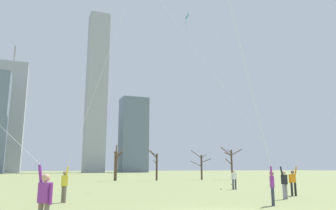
% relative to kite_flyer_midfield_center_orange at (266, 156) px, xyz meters
% --- Properties ---
extents(kite_flyer_midfield_center_orange, '(10.01, 1.39, 14.18)m').
position_rel_kite_flyer_midfield_center_orange_xyz_m(kite_flyer_midfield_center_orange, '(0.00, 0.00, 0.00)').
color(kite_flyer_midfield_center_orange, gray).
rests_on(kite_flyer_midfield_center_orange, ground).
extents(kite_flyer_midfield_right_green, '(8.03, 10.17, 19.66)m').
position_rel_kite_flyer_midfield_center_orange_xyz_m(kite_flyer_midfield_right_green, '(4.02, 0.35, 0.50)').
color(kite_flyer_midfield_right_green, black).
rests_on(kite_flyer_midfield_right_green, ground).
extents(kite_flyer_far_back_yellow, '(3.02, 5.96, 12.59)m').
position_rel_kite_flyer_midfield_center_orange_xyz_m(kite_flyer_far_back_yellow, '(-10.56, 1.97, 0.11)').
color(kite_flyer_far_back_yellow, '#726656').
rests_on(kite_flyer_far_back_yellow, ground).
extents(kite_flyer_midfield_left_purple, '(7.38, 6.13, 10.37)m').
position_rel_kite_flyer_midfield_center_orange_xyz_m(kite_flyer_midfield_left_purple, '(-2.74, -3.35, -0.25)').
color(kite_flyer_midfield_left_purple, '#33384C').
rests_on(kite_flyer_midfield_left_purple, ground).
extents(bystander_watching_nearby, '(0.50, 0.27, 1.62)m').
position_rel_kite_flyer_midfield_center_orange_xyz_m(bystander_watching_nearby, '(3.27, 8.35, -1.55)').
color(bystander_watching_nearby, '#33384C').
rests_on(bystander_watching_nearby, ground).
extents(distant_kite_drifting_left_teal, '(1.57, 3.97, 17.53)m').
position_rel_kite_flyer_midfield_center_orange_xyz_m(distant_kite_drifting_left_teal, '(1.02, 11.86, 13.02)').
color(distant_kite_drifting_left_teal, teal).
rests_on(distant_kite_drifting_left_teal, ground).
extents(bare_tree_center, '(1.80, 2.34, 5.00)m').
position_rel_kite_flyer_midfield_center_orange_xyz_m(bare_tree_center, '(-1.65, 30.94, -0.01)').
color(bare_tree_center, '#4C3828').
rests_on(bare_tree_center, ground).
extents(bare_tree_left_of_center, '(1.80, 1.76, 4.51)m').
position_rel_kite_flyer_midfield_center_orange_xyz_m(bare_tree_left_of_center, '(4.02, 29.67, -0.17)').
color(bare_tree_left_of_center, '#423326').
rests_on(bare_tree_left_of_center, ground).
extents(bare_tree_leftmost, '(2.74, 2.21, 5.17)m').
position_rel_kite_flyer_midfield_center_orange_xyz_m(bare_tree_leftmost, '(16.71, 29.29, 0.33)').
color(bare_tree_leftmost, '#4C3828').
rests_on(bare_tree_leftmost, ground).
extents(bare_tree_rightmost, '(2.96, 1.76, 4.54)m').
position_rel_kite_flyer_midfield_center_orange_xyz_m(bare_tree_rightmost, '(11.52, 29.75, -0.35)').
color(bare_tree_rightmost, '#423326').
rests_on(bare_tree_rightmost, ground).
extents(skyline_wide_slab, '(8.20, 7.04, 66.77)m').
position_rel_kite_flyer_midfield_center_orange_xyz_m(skyline_wide_slab, '(9.12, 116.13, 30.93)').
color(skyline_wide_slab, '#9EA3AD').
rests_on(skyline_wide_slab, ground).
extents(skyline_mid_tower_right, '(11.15, 8.86, 31.41)m').
position_rel_kite_flyer_midfield_center_orange_xyz_m(skyline_mid_tower_right, '(25.56, 116.84, 13.25)').
color(skyline_mid_tower_right, slate).
rests_on(skyline_mid_tower_right, ground).
extents(skyline_slender_spire, '(11.44, 10.19, 51.57)m').
position_rel_kite_flyer_midfield_center_orange_xyz_m(skyline_slender_spire, '(-23.27, 125.75, 19.34)').
color(skyline_slender_spire, '#9EA3AD').
rests_on(skyline_slender_spire, ground).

